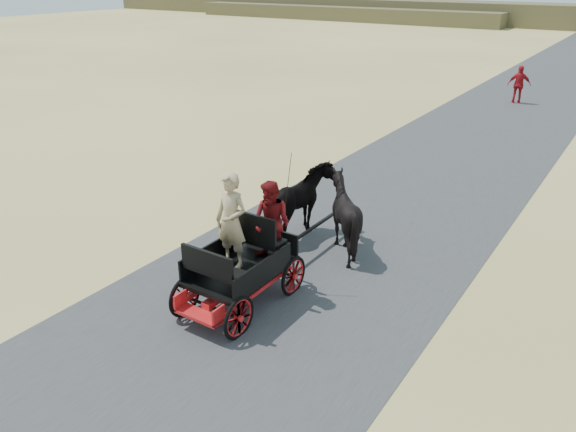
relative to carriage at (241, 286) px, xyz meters
The scene contains 9 objects.
ground 0.60m from the carriage, 30.92° to the right, with size 140.00×140.00×0.00m, color tan.
road 0.60m from the carriage, 30.92° to the right, with size 6.00×140.00×0.01m, color #38383A.
ridge_near 64.89m from the carriage, 117.13° to the left, with size 40.00×4.00×1.60m, color brown.
carriage is the anchor object (origin of this frame).
horse_left 3.09m from the carriage, 100.39° to the left, with size 0.91×2.01×1.70m, color black.
horse_right 3.09m from the carriage, 79.61° to the left, with size 1.37×1.54×1.70m, color black.
driver_man 1.28m from the carriage, 165.96° to the left, with size 0.66×0.43×1.80m, color tan.
passenger_woman 1.33m from the carriage, 63.43° to the left, with size 0.77×0.60×1.58m, color #660C0F.
pedestrian 20.88m from the carriage, 89.52° to the left, with size 1.01×0.42×1.73m, color #AB131C.
Camera 1 is at (5.32, -6.82, 5.78)m, focal length 35.00 mm.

